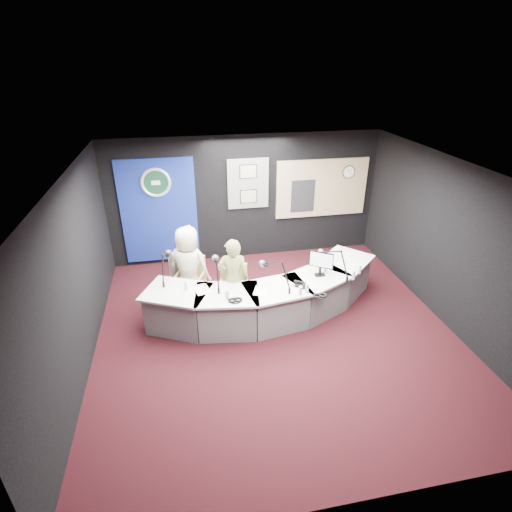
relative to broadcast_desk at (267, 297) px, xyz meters
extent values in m
plane|color=black|center=(0.05, -0.55, -0.38)|extent=(6.00, 6.00, 0.00)
cube|color=silver|center=(0.05, -0.55, 2.42)|extent=(6.00, 6.00, 0.02)
cube|color=black|center=(0.05, 2.45, 1.02)|extent=(6.00, 0.02, 2.80)
cube|color=black|center=(0.05, -3.55, 1.02)|extent=(6.00, 0.02, 2.80)
cube|color=black|center=(-2.95, -0.55, 1.02)|extent=(0.02, 6.00, 2.80)
cube|color=black|center=(3.05, -0.55, 1.02)|extent=(0.02, 6.00, 2.80)
cube|color=navy|center=(-1.85, 2.42, 0.88)|extent=(1.60, 0.05, 2.30)
torus|color=silver|center=(-1.85, 2.38, 1.52)|extent=(0.63, 0.07, 0.63)
cylinder|color=#0E3421|center=(-1.85, 2.38, 1.52)|extent=(0.48, 0.01, 0.48)
cube|color=slate|center=(0.10, 2.42, 1.38)|extent=(0.90, 0.04, 1.10)
cube|color=gray|center=(0.10, 2.39, 1.65)|extent=(0.34, 0.02, 0.27)
cube|color=gray|center=(0.10, 2.39, 1.09)|extent=(0.34, 0.02, 0.27)
cube|color=tan|center=(1.80, 2.42, 1.18)|extent=(2.12, 0.06, 1.32)
cube|color=#FFD3A1|center=(1.80, 2.41, 1.18)|extent=(2.00, 0.02, 1.20)
cube|color=black|center=(1.35, 2.39, 1.03)|extent=(0.55, 0.02, 0.75)
cylinder|color=white|center=(2.40, 2.39, 1.52)|extent=(0.28, 0.01, 0.28)
cube|color=slate|center=(-1.45, 0.84, 0.24)|extent=(0.50, 0.28, 0.70)
imported|color=beige|center=(-1.33, 0.61, 0.42)|extent=(0.93, 0.80, 1.60)
imported|color=olive|center=(-0.59, 0.09, 0.39)|extent=(0.61, 0.44, 1.53)
cube|color=black|center=(0.95, -0.04, 0.70)|extent=(0.36, 0.26, 0.29)
cube|color=black|center=(0.52, -0.33, 0.40)|extent=(0.23, 0.22, 0.05)
torus|color=black|center=(0.73, -0.70, 0.39)|extent=(0.20, 0.20, 0.03)
torus|color=black|center=(-0.65, -0.57, 0.39)|extent=(0.22, 0.22, 0.04)
cube|color=white|center=(-1.15, -0.12, 0.38)|extent=(0.30, 0.37, 0.00)
cube|color=white|center=(-0.19, -0.35, 0.38)|extent=(0.30, 0.35, 0.00)
camera|label=1|loc=(-1.35, -5.90, 3.94)|focal=28.00mm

